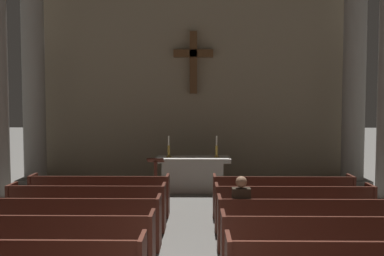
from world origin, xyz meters
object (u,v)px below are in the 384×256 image
object	(u,v)px
candlestick_right	(217,150)
lone_worshipper	(241,210)
pew_left_row_3	(50,243)
column_left_fourth	(34,88)
pew_left_row_6	(100,195)
pew_right_row_5	(293,208)
pew_left_row_5	(88,207)
pew_right_row_4	(308,223)
lectern	(156,180)
pew_right_row_6	(283,196)
pew_left_row_4	(71,222)
column_right_fourth	(354,88)
pew_right_row_3	(327,244)
candlestick_left	(169,150)
altar	(193,173)

from	to	relation	value
candlestick_right	lone_worshipper	size ratio (longest dim) A/B	0.47
pew_left_row_3	column_left_fourth	size ratio (longest dim) A/B	0.51
pew_left_row_6	pew_right_row_5	world-z (taller)	same
pew_left_row_3	pew_left_row_6	size ratio (longest dim) A/B	1.00
pew_left_row_5	candlestick_right	world-z (taller)	candlestick_right
pew_left_row_5	column_left_fourth	distance (m)	6.18
pew_left_row_6	candlestick_right	bearing A→B (deg)	44.55
lone_worshipper	candlestick_right	bearing A→B (deg)	92.50
pew_right_row_4	lectern	world-z (taller)	lectern
pew_right_row_6	lectern	distance (m)	3.43
pew_left_row_4	column_right_fourth	world-z (taller)	column_right_fourth
pew_left_row_5	column_left_fourth	xyz separation A→B (m)	(-2.91, 4.81, 2.57)
column_left_fourth	candlestick_right	size ratio (longest dim) A/B	10.13
pew_left_row_3	pew_right_row_3	distance (m)	4.18
pew_right_row_5	pew_right_row_6	world-z (taller)	same
pew_left_row_5	pew_right_row_5	bearing A→B (deg)	0.00
pew_right_row_5	pew_right_row_6	size ratio (longest dim) A/B	1.00
pew_left_row_3	pew_left_row_5	distance (m)	2.21
pew_left_row_5	pew_right_row_5	distance (m)	4.18
pew_left_row_3	candlestick_left	xyz separation A→B (m)	(1.39, 6.07, 0.73)
pew_right_row_3	altar	distance (m)	6.42
pew_left_row_6	column_right_fourth	size ratio (longest dim) A/B	0.51
pew_left_row_3	column_left_fourth	bearing A→B (deg)	112.51
pew_right_row_5	pew_left_row_5	bearing A→B (deg)	180.00
pew_left_row_3	lectern	distance (m)	4.99
pew_right_row_6	candlestick_right	distance (m)	3.16
pew_left_row_4	pew_left_row_6	bearing A→B (deg)	90.00
pew_right_row_6	candlestick_left	bearing A→B (deg)	135.45
candlestick_right	lectern	world-z (taller)	candlestick_right
column_left_fourth	candlestick_right	bearing A→B (deg)	-9.52
pew_left_row_5	lectern	distance (m)	2.88
pew_left_row_6	pew_right_row_3	bearing A→B (deg)	-38.46
pew_left_row_4	candlestick_left	bearing A→B (deg)	74.35
pew_right_row_6	column_left_fourth	bearing A→B (deg)	152.43
pew_right_row_3	pew_right_row_4	bearing A→B (deg)	90.00
pew_left_row_5	pew_right_row_6	xyz separation A→B (m)	(4.18, 1.11, 0.00)
pew_left_row_6	column_right_fourth	world-z (taller)	column_right_fourth
column_left_fourth	altar	bearing A→B (deg)	-10.83
lectern	column_left_fourth	bearing A→B (deg)	151.87
pew_left_row_5	column_right_fourth	distance (m)	8.94
pew_right_row_3	pew_right_row_5	xyz separation A→B (m)	(0.00, 2.21, 0.00)
pew_left_row_5	lectern	xyz separation A→B (m)	(1.12, 2.65, 0.07)
pew_right_row_5	lone_worshipper	bearing A→B (deg)	-137.71
pew_right_row_5	column_right_fourth	distance (m)	6.18
candlestick_left	candlestick_right	size ratio (longest dim) A/B	1.00
pew_right_row_4	candlestick_left	xyz separation A→B (m)	(-2.79, 4.96, 0.73)
column_right_fourth	altar	bearing A→B (deg)	-169.17
pew_left_row_4	pew_right_row_6	bearing A→B (deg)	27.90
candlestick_left	candlestick_right	world-z (taller)	same
pew_left_row_3	pew_right_row_4	bearing A→B (deg)	14.83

